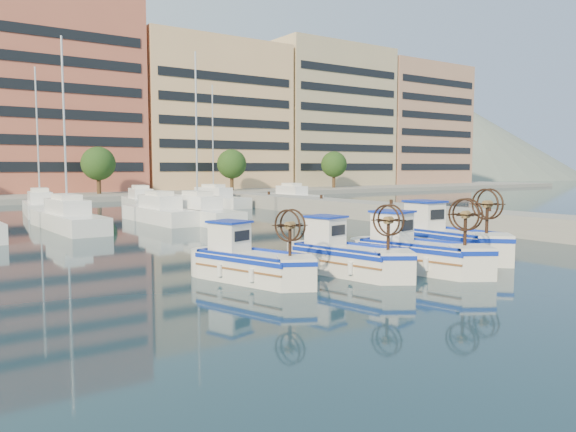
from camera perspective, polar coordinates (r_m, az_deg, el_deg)
The scene contains 9 objects.
ground at distance 21.29m, azimuth 12.23°, elevation -5.35°, with size 300.00×300.00×0.00m, color #1A3344.
quay at distance 36.18m, azimuth 17.15°, elevation -0.27°, with size 3.00×60.00×1.20m, color gray.
waterfront at distance 83.38m, azimuth -17.54°, elevation 9.80°, with size 180.00×40.00×25.60m.
hill_east at distance 198.96m, azimuth 16.83°, elevation 3.70°, with size 160.00×160.00×50.00m, color slate.
yacht_marina at distance 43.06m, azimuth -18.08°, elevation 0.41°, with size 37.28×23.48×11.50m.
fishing_boat_a at distance 18.74m, azimuth -3.91°, elevation -4.53°, with size 2.67×4.10×2.48m.
fishing_boat_b at distance 19.99m, azimuth 5.91°, elevation -3.88°, with size 2.44×4.23×2.56m.
fishing_boat_c at distance 21.05m, azimuth 12.86°, elevation -3.41°, with size 2.68×4.51×2.73m.
fishing_boat_d at distance 24.48m, azimuth 15.62°, elevation -2.15°, with size 1.98×4.76×2.96m.
Camera 1 is at (-15.30, -14.31, 3.78)m, focal length 35.00 mm.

